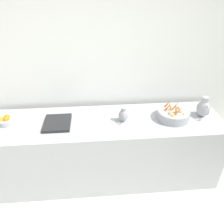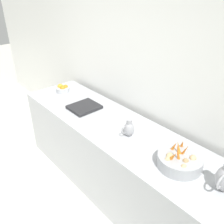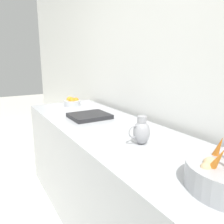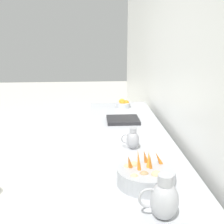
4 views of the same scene
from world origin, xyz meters
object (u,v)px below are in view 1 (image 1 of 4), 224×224
object	(u,v)px
vegetable_colander	(173,114)
metal_pitcher_tall	(203,108)
metal_pitcher_short	(123,115)
orange_bowl	(5,120)

from	to	relation	value
vegetable_colander	metal_pitcher_tall	xyz separation A→B (m)	(-0.03, 0.37, 0.05)
metal_pitcher_tall	metal_pitcher_short	world-z (taller)	metal_pitcher_tall
orange_bowl	metal_pitcher_short	world-z (taller)	metal_pitcher_short
vegetable_colander	orange_bowl	size ratio (longest dim) A/B	2.08
vegetable_colander	metal_pitcher_tall	world-z (taller)	metal_pitcher_tall
orange_bowl	metal_pitcher_short	size ratio (longest dim) A/B	1.00
vegetable_colander	orange_bowl	distance (m)	1.95
metal_pitcher_short	vegetable_colander	bearing A→B (deg)	90.42
metal_pitcher_tall	metal_pitcher_short	size ratio (longest dim) A/B	1.40
vegetable_colander	metal_pitcher_short	distance (m)	0.60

